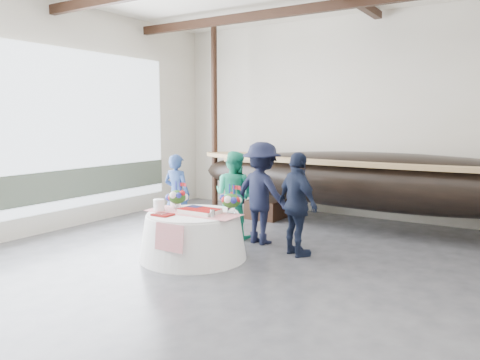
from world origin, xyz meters
The scene contains 10 objects.
floor centered at (0.00, 0.00, 0.00)m, with size 10.00×12.00×0.01m, color #3D3D42.
wall_back centered at (0.00, 6.00, 2.25)m, with size 10.00×0.02×4.50m, color silver.
open_bay centered at (-4.95, 1.00, 1.83)m, with size 0.03×7.00×3.20m.
longboat_display centered at (0.49, 4.80, 1.00)m, with size 8.37×1.67×1.57m.
banquet_table centered at (-1.53, 1.42, 0.37)m, with size 1.71×1.71×0.73m.
tabletop_items centered at (-1.54, 1.56, 0.88)m, with size 1.59×0.99×0.40m.
guest_woman_blue centered at (-2.80, 2.55, 0.77)m, with size 0.56×0.37×1.55m, color navy.
guest_woman_teal centered at (-1.70, 2.88, 0.81)m, with size 0.79×0.61×1.62m, color #20A67D.
guest_man_left centered at (-1.06, 2.80, 0.91)m, with size 1.17×0.67×1.81m, color black.
guest_man_right centered at (-0.18, 2.43, 0.85)m, with size 0.99×0.41×1.69m, color #141B31.
Camera 1 is at (3.01, -4.33, 2.21)m, focal length 35.00 mm.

